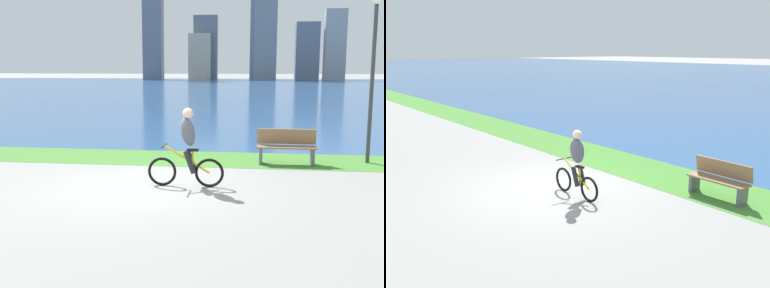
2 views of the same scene
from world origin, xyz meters
TOP-DOWN VIEW (x-y plane):
  - ground_plane at (0.00, 0.00)m, footprint 300.00×300.00m
  - grass_strip_bayside at (0.00, 3.14)m, footprint 120.00×2.19m
  - bay_water_surface at (0.00, 46.03)m, footprint 300.00×83.57m
  - cyclist_lead at (0.84, 0.13)m, footprint 1.60×0.52m
  - bench_near_path at (3.04, 2.76)m, footprint 1.50×0.47m
  - lamppost_tall at (5.14, 3.19)m, footprint 0.28×0.28m
  - city_skyline_far_shore at (-1.79, 79.65)m, footprint 36.86×5.80m

SIDE VIEW (x-z plane):
  - ground_plane at x=0.00m, z-range 0.00..0.00m
  - bay_water_surface at x=0.00m, z-range 0.00..0.00m
  - grass_strip_bayside at x=0.00m, z-range 0.00..0.01m
  - bench_near_path at x=3.04m, z-range 0.00..0.90m
  - cyclist_lead at x=0.84m, z-range 0.00..1.65m
  - lamppost_tall at x=5.14m, z-range 0.63..4.90m
  - city_skyline_far_shore at x=-1.79m, z-range -2.81..17.76m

